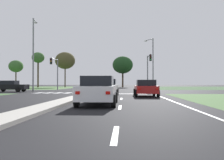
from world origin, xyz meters
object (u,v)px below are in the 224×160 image
object	(u,v)px
car_red_fourth	(146,88)
treeline_second	(38,58)
traffic_signal_far_left	(55,68)
street_lamp_second	(33,51)
pedestrian_at_median	(106,83)
treeline_near	(16,66)
traffic_signal_far_right	(149,66)
street_lamp_third	(152,61)
car_white_near	(98,90)
car_black_second	(10,86)
treeline_third	(65,61)
treeline_fourth	(123,65)
car_silver_third	(107,87)

from	to	relation	value
car_red_fourth	treeline_second	size ratio (longest dim) A/B	0.45
traffic_signal_far_left	street_lamp_second	world-z (taller)	street_lamp_second
pedestrian_at_median	treeline_near	world-z (taller)	treeline_near
traffic_signal_far_right	street_lamp_third	size ratio (longest dim) A/B	0.61
street_lamp_second	car_red_fourth	bearing A→B (deg)	-37.43
car_white_near	street_lamp_second	distance (m)	22.77
car_black_second	pedestrian_at_median	size ratio (longest dim) A/B	2.72
street_lamp_third	treeline_third	world-z (taller)	treeline_third
traffic_signal_far_right	treeline_second	world-z (taller)	treeline_second
street_lamp_third	pedestrian_at_median	world-z (taller)	street_lamp_third
car_black_second	treeline_near	bearing A→B (deg)	-155.70
treeline_second	treeline_third	distance (m)	7.00
car_black_second	treeline_third	bearing A→B (deg)	-178.70
traffic_signal_far_left	treeline_fourth	xyz separation A→B (m)	(10.90, 26.45, 2.47)
street_lamp_second	treeline_second	world-z (taller)	street_lamp_second
car_black_second	traffic_signal_far_right	distance (m)	20.59
car_silver_third	treeline_near	xyz separation A→B (m)	(-27.86, 40.66, 4.89)
car_black_second	street_lamp_second	distance (m)	5.71
street_lamp_second	street_lamp_third	bearing A→B (deg)	31.42
traffic_signal_far_right	treeline_fourth	xyz separation A→B (m)	(-4.30, 26.74, 2.18)
traffic_signal_far_right	pedestrian_at_median	distance (m)	11.35
car_white_near	car_red_fourth	distance (m)	8.67
traffic_signal_far_right	treeline_near	size ratio (longest dim) A/B	0.78
car_red_fourth	traffic_signal_far_left	xyz separation A→B (m)	(-13.21, 16.84, 2.88)
treeline_near	pedestrian_at_median	bearing A→B (deg)	-32.46
street_lamp_second	traffic_signal_far_left	bearing A→B (deg)	76.30
treeline_near	car_silver_third	bearing A→B (deg)	-55.58
pedestrian_at_median	treeline_fourth	size ratio (longest dim) A/B	0.20
car_black_second	car_red_fourth	distance (m)	19.70
car_red_fourth	traffic_signal_far_right	size ratio (longest dim) A/B	0.73
treeline_second	treeline_fourth	size ratio (longest dim) A/B	1.09
treeline_third	treeline_fourth	size ratio (longest dim) A/B	1.12
street_lamp_second	car_silver_third	bearing A→B (deg)	-44.13
car_black_second	treeline_near	world-z (taller)	treeline_near
car_red_fourth	street_lamp_third	xyz separation A→B (m)	(3.23, 22.06, 4.45)
street_lamp_third	traffic_signal_far_left	bearing A→B (deg)	-162.40
car_white_near	traffic_signal_far_right	size ratio (longest dim) A/B	0.81
car_silver_third	street_lamp_second	xyz separation A→B (m)	(-11.15, 10.82, 4.86)
street_lamp_second	treeline_fourth	distance (m)	34.40
car_white_near	street_lamp_second	xyz separation A→B (m)	(-11.27, 19.18, 4.85)
street_lamp_second	traffic_signal_far_right	bearing A→B (deg)	17.99
pedestrian_at_median	car_black_second	bearing A→B (deg)	30.96
treeline_second	treeline_near	bearing A→B (deg)	166.04
traffic_signal_far_left	street_lamp_third	xyz separation A→B (m)	(16.44, 5.22, 1.57)
street_lamp_second	treeline_third	world-z (taller)	street_lamp_second
street_lamp_second	pedestrian_at_median	xyz separation A→B (m)	(9.08, 13.44, -4.50)
street_lamp_third	treeline_third	size ratio (longest dim) A/B	0.98
traffic_signal_far_left	street_lamp_third	world-z (taller)	street_lamp_third
car_silver_third	street_lamp_second	distance (m)	16.28
treeline_near	treeline_second	xyz separation A→B (m)	(6.76, -1.68, 2.02)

